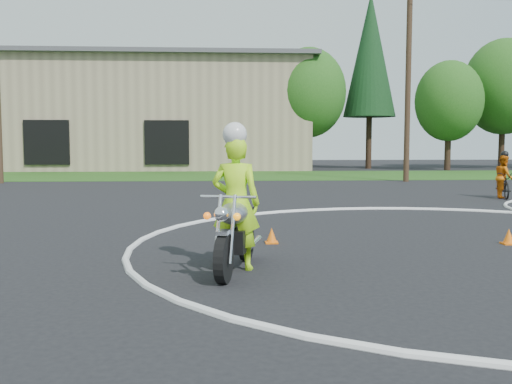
{
  "coord_description": "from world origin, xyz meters",
  "views": [
    {
      "loc": [
        -4.36,
        -7.23,
        1.9
      ],
      "look_at": [
        -3.77,
        2.22,
        1.1
      ],
      "focal_mm": 40.0,
      "sensor_mm": 36.0,
      "label": 1
    }
  ],
  "objects": [
    {
      "name": "primary_motorcycle",
      "position": [
        -4.14,
        1.17,
        0.58
      ],
      "size": [
        0.96,
        2.24,
        1.2
      ],
      "rotation": [
        0.0,
        0.0,
        -0.24
      ],
      "color": "black",
      "rests_on": "ground"
    },
    {
      "name": "rider_primary_grp",
      "position": [
        -4.14,
        1.32,
        1.07
      ],
      "size": [
        0.83,
        0.64,
        2.22
      ],
      "rotation": [
        0.0,
        0.0,
        -0.24
      ],
      "color": "#B5FF1A",
      "rests_on": "ground"
    },
    {
      "name": "utility_poles",
      "position": [
        5.0,
        21.0,
        5.2
      ],
      "size": [
        41.6,
        1.12,
        10.0
      ],
      "color": "#473321",
      "rests_on": "ground"
    },
    {
      "name": "grass_strip",
      "position": [
        0.0,
        27.0,
        0.01
      ],
      "size": [
        120.0,
        10.0,
        0.02
      ],
      "primitive_type": "cube",
      "color": "#1E4714",
      "rests_on": "ground"
    },
    {
      "name": "treeline",
      "position": [
        14.78,
        34.61,
        6.62
      ],
      "size": [
        38.2,
        8.1,
        14.52
      ],
      "color": "#382619",
      "rests_on": "ground"
    },
    {
      "name": "rider_second_grp",
      "position": [
        5.54,
        12.09,
        0.59
      ],
      "size": [
        1.03,
        1.83,
        1.66
      ],
      "rotation": [
        0.0,
        0.0,
        -0.26
      ],
      "color": "black",
      "rests_on": "ground"
    },
    {
      "name": "warehouse",
      "position": [
        -18.0,
        39.99,
        4.16
      ],
      "size": [
        41.0,
        17.0,
        8.3
      ],
      "color": "tan",
      "rests_on": "ground"
    }
  ]
}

